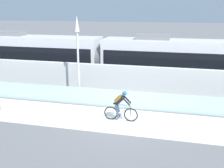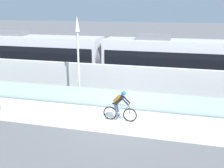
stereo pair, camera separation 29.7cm
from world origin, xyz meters
TOP-DOWN VIEW (x-y plane):
  - ground_plane at (0.00, 0.00)m, footprint 200.00×200.00m
  - bike_path_deck at (0.00, 0.00)m, footprint 32.00×3.20m
  - glass_parapet at (0.00, 1.85)m, footprint 32.00×0.05m
  - concrete_barrier_wall at (0.00, 3.65)m, footprint 32.00×0.36m
  - tram_rail_near at (0.00, 6.13)m, footprint 32.00×0.08m
  - tram_rail_far at (0.00, 7.57)m, footprint 32.00×0.08m
  - tram at (-2.91, 6.85)m, footprint 22.56×2.54m
  - cyclist_on_bike at (0.04, -0.00)m, footprint 1.77×0.58m
  - lamp_post_antenna at (-3.01, 2.15)m, footprint 0.28×0.28m

SIDE VIEW (x-z plane):
  - ground_plane at x=0.00m, z-range 0.00..0.00m
  - tram_rail_near at x=0.00m, z-range 0.00..0.01m
  - tram_rail_far at x=0.00m, z-range 0.00..0.01m
  - bike_path_deck at x=0.00m, z-range 0.00..0.01m
  - glass_parapet at x=0.00m, z-range 0.00..1.06m
  - cyclist_on_bike at x=0.04m, z-range -0.01..1.60m
  - concrete_barrier_wall at x=0.00m, z-range 0.00..2.13m
  - tram at x=-2.91m, z-range -0.01..3.80m
  - lamp_post_antenna at x=-3.01m, z-range 0.69..5.89m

